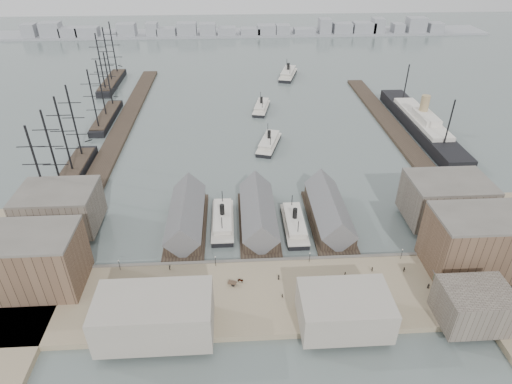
{
  "coord_description": "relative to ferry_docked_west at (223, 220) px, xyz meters",
  "views": [
    {
      "loc": [
        -8.22,
        -110.17,
        94.31
      ],
      "look_at": [
        0.0,
        30.0,
        6.0
      ],
      "focal_mm": 30.0,
      "sensor_mm": 36.0,
      "label": 1
    }
  ],
  "objects": [
    {
      "name": "street_bldg_center",
      "position": [
        33.0,
        -49.44,
        4.79
      ],
      "size": [
        24.0,
        16.0,
        10.0
      ],
      "primitive_type": "cube",
      "color": "gray",
      "rests_on": "quay"
    },
    {
      "name": "horse_cart_right",
      "position": [
        30.8,
        -42.73,
        0.59
      ],
      "size": [
        4.79,
        3.13,
        1.55
      ],
      "rotation": [
        0.0,
        0.0,
        1.96
      ],
      "color": "black",
      "rests_on": "quay"
    },
    {
      "name": "east_wharf",
      "position": [
        91.0,
        72.56,
        -1.41
      ],
      "size": [
        10.0,
        180.0,
        1.6
      ],
      "primitive_type": "cube",
      "color": "#2D231C",
      "rests_on": "ground"
    },
    {
      "name": "pedestrian_9",
      "position": [
        61.55,
        -38.0,
        0.66
      ],
      "size": [
        0.99,
        0.82,
        1.73
      ],
      "primitive_type": "imported",
      "rotation": [
        0.0,
        0.0,
        5.92
      ],
      "color": "black",
      "rests_on": "quay"
    },
    {
      "name": "ferry_open_near",
      "position": [
        22.48,
        64.15,
        -0.04
      ],
      "size": [
        15.06,
        26.97,
        9.23
      ],
      "rotation": [
        0.0,
        0.0,
        -0.3
      ],
      "color": "black",
      "rests_on": "ground"
    },
    {
      "name": "far_shore",
      "position": [
        10.93,
        316.7,
        1.7
      ],
      "size": [
        500.0,
        40.0,
        15.72
      ],
      "color": "gray",
      "rests_on": "ground"
    },
    {
      "name": "quay",
      "position": [
        13.0,
        -37.44,
        -1.21
      ],
      "size": [
        180.0,
        30.0,
        2.0
      ],
      "primitive_type": "cube",
      "color": "#8A795D",
      "rests_on": "ground"
    },
    {
      "name": "warehouse_west_front",
      "position": [
        -57.0,
        -29.44,
        8.79
      ],
      "size": [
        32.0,
        18.0,
        18.0
      ],
      "primitive_type": "cube",
      "color": "brown",
      "rests_on": "west_land"
    },
    {
      "name": "lamp_post_near_w",
      "position": [
        -2.0,
        -24.44,
        2.51
      ],
      "size": [
        0.44,
        0.44,
        3.92
      ],
      "color": "black",
      "rests_on": "quay"
    },
    {
      "name": "west_wharf",
      "position": [
        -55.0,
        82.56,
        -1.41
      ],
      "size": [
        10.0,
        220.0,
        1.6
      ],
      "primitive_type": "cube",
      "color": "#2D231C",
      "rests_on": "ground"
    },
    {
      "name": "lamp_post_near_e",
      "position": [
        28.0,
        -24.44,
        2.51
      ],
      "size": [
        0.44,
        0.44,
        3.92
      ],
      "color": "black",
      "rests_on": "quay"
    },
    {
      "name": "pedestrian_10",
      "position": [
        42.67,
        -37.01,
        0.62
      ],
      "size": [
        0.74,
        0.67,
        1.66
      ],
      "primitive_type": "imported",
      "rotation": [
        0.0,
        0.0,
        3.62
      ],
      "color": "black",
      "rests_on": "quay"
    },
    {
      "name": "warehouse_west_back",
      "position": [
        -57.0,
        0.56,
        6.79
      ],
      "size": [
        26.0,
        20.0,
        14.0
      ],
      "primitive_type": "cube",
      "color": "#60564C",
      "rests_on": "west_land"
    },
    {
      "name": "horse_cart_left",
      "position": [
        -17.15,
        -33.93,
        0.56
      ],
      "size": [
        4.64,
        3.34,
        1.44
      ],
      "rotation": [
        0.0,
        0.0,
        1.08
      ],
      "color": "black",
      "rests_on": "quay"
    },
    {
      "name": "sailing_ship_near",
      "position": [
        -65.42,
        32.09,
        0.48
      ],
      "size": [
        8.91,
        61.41,
        36.65
      ],
      "color": "black",
      "rests_on": "ground"
    },
    {
      "name": "pedestrian_11",
      "position": [
        46.78,
        -29.82,
        0.64
      ],
      "size": [
        1.04,
        1.01,
        1.69
      ],
      "primitive_type": "imported",
      "rotation": [
        0.0,
        0.0,
        3.81
      ],
      "color": "black",
      "rests_on": "quay"
    },
    {
      "name": "pedestrian_0",
      "position": [
        -41.56,
        -33.0,
        0.7
      ],
      "size": [
        0.79,
        0.82,
        1.81
      ],
      "primitive_type": "imported",
      "rotation": [
        0.0,
        0.0,
        5.38
      ],
      "color": "black",
      "rests_on": "quay"
    },
    {
      "name": "pedestrian_6",
      "position": [
        38.03,
        -31.4,
        0.59
      ],
      "size": [
        0.98,
        0.98,
        1.6
      ],
      "primitive_type": "imported",
      "rotation": [
        0.0,
        0.0,
        0.79
      ],
      "color": "black",
      "rests_on": "quay"
    },
    {
      "name": "ferry_docked_west",
      "position": [
        0.0,
        0.0,
        0.0
      ],
      "size": [
        7.91,
        26.35,
        9.41
      ],
      "color": "black",
      "rests_on": "ground"
    },
    {
      "name": "ferry_docked_east",
      "position": [
        26.0,
        -3.58,
        -0.07
      ],
      "size": [
        7.64,
        25.48,
        9.1
      ],
      "color": "black",
      "rests_on": "ground"
    },
    {
      "name": "warehouse_east_front",
      "position": [
        79.0,
        -29.44,
        9.29
      ],
      "size": [
        30.0,
        18.0,
        19.0
      ],
      "primitive_type": "cube",
      "color": "brown",
      "rests_on": "east_land"
    },
    {
      "name": "ferry_shed_east",
      "position": [
        39.0,
        -0.57,
        2.43
      ],
      "size": [
        14.0,
        42.0,
        12.6
      ],
      "color": "#2D231C",
      "rests_on": "ground"
    },
    {
      "name": "lamp_post_far_w",
      "position": [
        -32.0,
        -24.44,
        2.51
      ],
      "size": [
        0.44,
        0.44,
        3.92
      ],
      "color": "black",
      "rests_on": "quay"
    },
    {
      "name": "horse_cart_center",
      "position": [
        4.91,
        -32.75,
        0.62
      ],
      "size": [
        5.0,
        2.61,
        1.63
      ],
      "rotation": [
        0.0,
        0.0,
        1.26
      ],
      "color": "black",
      "rests_on": "quay"
    },
    {
      "name": "lamp_post_far_e",
      "position": [
        58.0,
        -24.44,
        2.51
      ],
      "size": [
        0.44,
        0.44,
        3.92
      ],
      "color": "black",
      "rests_on": "quay"
    },
    {
      "name": "tram",
      "position": [
        65.45,
        -31.73,
        1.61
      ],
      "size": [
        3.32,
        10.11,
        3.54
      ],
      "rotation": [
        0.0,
        0.0,
        -0.07
      ],
      "color": "black",
      "rests_on": "quay"
    },
    {
      "name": "sailing_ship_mid",
      "position": [
        -65.97,
        102.9,
        0.21
      ],
      "size": [
        8.21,
        47.42,
        33.74
      ],
      "color": "black",
      "rests_on": "ground"
    },
    {
      "name": "pedestrian_1",
      "position": [
        -30.77,
        -36.69,
        0.67
      ],
      "size": [
        0.94,
        1.04,
        1.75
      ],
      "primitive_type": "imported",
      "rotation": [
        0.0,
        0.0,
        5.11
      ],
      "color": "black",
      "rests_on": "quay"
    },
    {
      "name": "pedestrian_7",
      "position": [
        42.49,
        -39.52,
        0.58
      ],
      "size": [
        0.99,
        1.17,
        1.57
      ],
      "primitive_type": "imported",
      "rotation": [
        0.0,
        0.0,
        2.06
      ],
      "color": "black",
      "rests_on": "quay"
    },
    {
      "name": "street_bldg_east",
      "position": [
        68.0,
        -50.44,
        5.29
      ],
      "size": [
        18.0,
        14.0,
        11.0
      ],
      "primitive_type": "cube",
      "color": "#60564C",
      "rests_on": "quay"
    },
    {
      "name": "pedestrian_2",
      "position": [
        -16.32,
        -25.44,
        0.68
      ],
      "size": [
        0.9,
        1.26,
        1.77
      ],
      "primitive_type": "imported",
      "rotation": [
        0.0,
        0.0,
        1.34
      ],
      "color": "black",
      "rests_on": "quay"
    },
    {
      "name": "pedestrian_4",
      "position": [
        17.36,
        -31.63,
        0.68
      ],
      "size": [
        0.86,
        1.01,
        1.77
      ],
      "primitive_type": "imported",
      "rotation": [
        0.0,
        0.0,
        1.17
      ],
      "color": "black",
      "rests_on": "quay"
    },
    {
      "name": "ferry_open_mid",
      "position": [
        22.11,
        113.33,
        -0.16
      ],
      "size": [
        12.47,
        25.5,
        8.75
      ],
      "rotation": [
        0.0,
        0.0,
        -0.22
      ],
      "color": "black",
      "rests_on": "ground"
    },
    {
      "name": "street_bldg_west",
      "position": [
        -17.0,
        -49.44,
        5.79
      ],
      "size": [
        30.0,
        16.0,
        12.0
      ],
      "primitive_type": "cube",
      "color": "gray",
      "rests_on": "quay"
    },
    {
      "name": "pedestrian_3",
      "position": [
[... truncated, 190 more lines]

